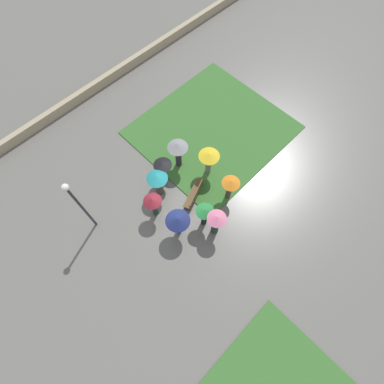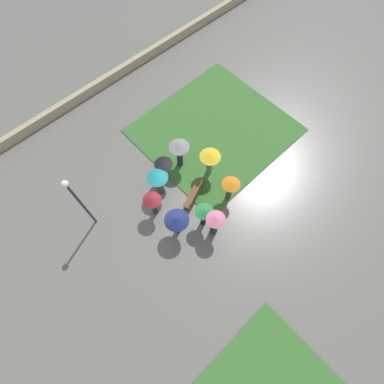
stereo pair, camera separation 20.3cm
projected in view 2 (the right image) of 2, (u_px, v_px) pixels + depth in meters
ground_plane at (168, 201)px, 16.24m from camera, size 90.00×90.00×0.00m
lawn_patch_near at (215, 130)px, 18.29m from camera, size 8.43×7.81×0.06m
parapet_wall at (71, 102)px, 18.90m from camera, size 45.00×0.35×0.65m
park_bench at (195, 193)px, 15.93m from camera, size 1.89×1.07×0.90m
lamp_post at (77, 199)px, 13.17m from camera, size 0.32×0.32×4.45m
crowd_person_teal at (158, 180)px, 15.26m from camera, size 1.09×1.09×1.89m
crowd_person_yellow at (210, 159)px, 15.70m from camera, size 1.12×1.12×1.91m
crowd_person_black at (164, 167)px, 15.65m from camera, size 0.97×0.97×1.80m
crowd_person_navy at (177, 221)px, 14.15m from camera, size 1.20×1.20×1.86m
crowd_person_maroon at (153, 202)px, 14.74m from camera, size 0.92×0.92×1.83m
crowd_person_green at (204, 214)px, 14.58m from camera, size 0.91×0.91×1.74m
crowd_person_pink at (215, 222)px, 14.34m from camera, size 0.95×0.95×1.97m
crowd_person_orange at (231, 187)px, 15.15m from camera, size 0.94×0.94×1.80m
crowd_person_grey at (179, 149)px, 15.90m from camera, size 1.10×1.10×2.03m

